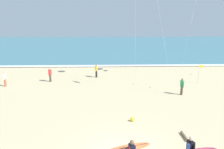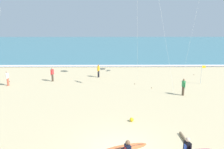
% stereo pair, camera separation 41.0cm
% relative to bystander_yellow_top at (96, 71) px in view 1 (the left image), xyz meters
% --- Properties ---
extents(ocean_water, '(160.00, 60.00, 0.08)m').
position_rel_bystander_yellow_top_xyz_m(ocean_water, '(1.88, 36.37, -0.77)').
color(ocean_water, teal).
rests_on(ocean_water, ground).
extents(shoreline_foam, '(160.00, 1.27, 0.01)m').
position_rel_bystander_yellow_top_xyz_m(shoreline_foam, '(1.88, 6.67, -0.73)').
color(shoreline_foam, white).
rests_on(shoreline_foam, ocean_water).
extents(bystander_yellow_top, '(0.27, 0.48, 1.59)m').
position_rel_bystander_yellow_top_xyz_m(bystander_yellow_top, '(0.00, 0.00, 0.00)').
color(bystander_yellow_top, black).
rests_on(bystander_yellow_top, ground).
extents(bystander_red_top, '(0.31, 0.44, 1.59)m').
position_rel_bystander_yellow_top_xyz_m(bystander_red_top, '(-5.12, -1.81, 0.00)').
color(bystander_red_top, '#4C3D2D').
rests_on(bystander_red_top, ground).
extents(bystander_green_top, '(0.26, 0.49, 1.59)m').
position_rel_bystander_yellow_top_xyz_m(bystander_green_top, '(8.14, -6.83, 0.00)').
color(bystander_green_top, '#4C3D2D').
rests_on(bystander_green_top, ground).
extents(bystander_white_top, '(0.22, 0.50, 1.59)m').
position_rel_bystander_yellow_top_xyz_m(bystander_white_top, '(-9.40, -3.52, 0.00)').
color(bystander_white_top, '#D8593F').
rests_on(bystander_white_top, ground).
extents(lifeguard_flag, '(0.45, 0.05, 2.10)m').
position_rel_bystander_yellow_top_xyz_m(lifeguard_flag, '(11.31, -3.02, 0.45)').
color(lifeguard_flag, silver).
rests_on(lifeguard_flag, ground).
extents(beach_ball, '(0.28, 0.28, 0.28)m').
position_rel_bystander_yellow_top_xyz_m(beach_ball, '(2.89, -12.31, -0.67)').
color(beach_ball, yellow).
rests_on(beach_ball, ground).
extents(driftwood_log, '(0.19, 1.08, 0.16)m').
position_rel_bystander_yellow_top_xyz_m(driftwood_log, '(5.72, -14.62, -0.73)').
color(driftwood_log, '#846B4C').
rests_on(driftwood_log, ground).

